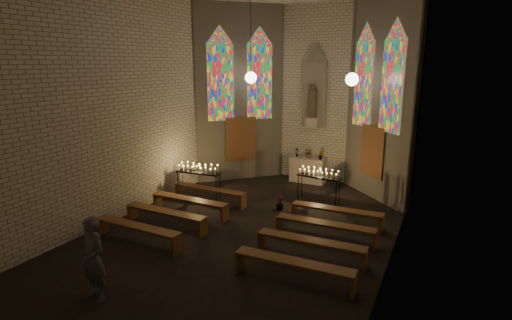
{
  "coord_description": "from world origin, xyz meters",
  "views": [
    {
      "loc": [
        5.0,
        -9.54,
        4.74
      ],
      "look_at": [
        -0.19,
        1.05,
        1.86
      ],
      "focal_mm": 28.0,
      "sensor_mm": 36.0,
      "label": 1
    }
  ],
  "objects_px": {
    "visitor": "(93,259)",
    "votive_stand_right": "(319,175)",
    "aisle_flower_pot": "(280,203)",
    "altar": "(308,170)",
    "votive_stand_left": "(198,170)"
  },
  "relations": [
    {
      "from": "votive_stand_right",
      "to": "aisle_flower_pot",
      "type": "bearing_deg",
      "value": -115.91
    },
    {
      "from": "altar",
      "to": "visitor",
      "type": "relative_size",
      "value": 0.79
    },
    {
      "from": "altar",
      "to": "votive_stand_right",
      "type": "distance_m",
      "value": 2.38
    },
    {
      "from": "altar",
      "to": "visitor",
      "type": "bearing_deg",
      "value": -96.9
    },
    {
      "from": "visitor",
      "to": "votive_stand_right",
      "type": "bearing_deg",
      "value": 81.67
    },
    {
      "from": "visitor",
      "to": "aisle_flower_pot",
      "type": "bearing_deg",
      "value": 85.66
    },
    {
      "from": "aisle_flower_pot",
      "to": "votive_stand_right",
      "type": "xyz_separation_m",
      "value": [
        0.88,
        1.37,
        0.73
      ]
    },
    {
      "from": "votive_stand_left",
      "to": "votive_stand_right",
      "type": "xyz_separation_m",
      "value": [
        3.96,
        1.54,
        -0.07
      ]
    },
    {
      "from": "altar",
      "to": "votive_stand_left",
      "type": "xyz_separation_m",
      "value": [
        -2.87,
        -3.61,
        0.53
      ]
    },
    {
      "from": "aisle_flower_pot",
      "to": "visitor",
      "type": "xyz_separation_m",
      "value": [
        -1.41,
        -6.4,
        0.65
      ]
    },
    {
      "from": "aisle_flower_pot",
      "to": "visitor",
      "type": "height_order",
      "value": "visitor"
    },
    {
      "from": "aisle_flower_pot",
      "to": "altar",
      "type": "bearing_deg",
      "value": 93.63
    },
    {
      "from": "altar",
      "to": "visitor",
      "type": "height_order",
      "value": "visitor"
    },
    {
      "from": "altar",
      "to": "votive_stand_left",
      "type": "relative_size",
      "value": 0.84
    },
    {
      "from": "visitor",
      "to": "altar",
      "type": "bearing_deg",
      "value": 91.17
    }
  ]
}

